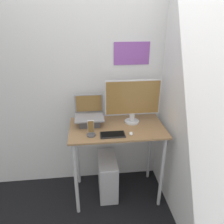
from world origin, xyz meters
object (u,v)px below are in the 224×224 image
object	(u,v)px
keyboard	(113,135)
mouse	(131,134)
laptop	(89,118)
computer_tower	(108,176)
cell_phone	(91,132)
monitor	(133,101)

from	to	relation	value
keyboard	mouse	distance (m)	0.19
laptop	mouse	xyz separation A→B (m)	(0.41, -0.28, -0.07)
mouse	computer_tower	size ratio (longest dim) A/B	0.12
laptop	cell_phone	size ratio (longest dim) A/B	1.86
monitor	keyboard	bearing A→B (deg)	-132.90
monitor	computer_tower	size ratio (longest dim) A/B	1.23
laptop	keyboard	xyz separation A→B (m)	(0.22, -0.27, -0.07)
monitor	keyboard	world-z (taller)	monitor
keyboard	laptop	bearing A→B (deg)	129.50
mouse	laptop	bearing A→B (deg)	145.64
monitor	computer_tower	distance (m)	0.97
monitor	cell_phone	world-z (taller)	monitor
laptop	cell_phone	bearing A→B (deg)	-87.91
mouse	computer_tower	xyz separation A→B (m)	(-0.22, 0.20, -0.69)
computer_tower	laptop	bearing A→B (deg)	157.48
keyboard	computer_tower	size ratio (longest dim) A/B	0.51
keyboard	cell_phone	bearing A→B (deg)	174.20
computer_tower	mouse	bearing A→B (deg)	-42.21
monitor	mouse	bearing A→B (deg)	-102.75
mouse	monitor	bearing A→B (deg)	77.25
cell_phone	computer_tower	bearing A→B (deg)	44.15
keyboard	cell_phone	xyz separation A→B (m)	(-0.21, 0.02, 0.04)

